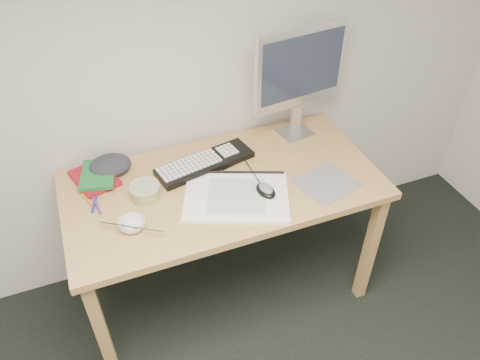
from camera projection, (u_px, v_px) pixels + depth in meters
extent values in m
plane|color=beige|center=(176.00, 34.00, 1.97)|extent=(3.60, 0.00, 3.60)
cube|color=tan|center=(103.00, 335.00, 1.94)|extent=(0.05, 0.05, 0.71)
cube|color=tan|center=(370.00, 249.00, 2.30)|extent=(0.05, 0.05, 0.71)
cube|color=tan|center=(85.00, 236.00, 2.37)|extent=(0.05, 0.05, 0.71)
cube|color=tan|center=(312.00, 176.00, 2.73)|extent=(0.05, 0.05, 0.71)
cube|color=tan|center=(223.00, 186.00, 2.09)|extent=(1.40, 0.70, 0.03)
cube|color=gray|center=(326.00, 183.00, 2.08)|extent=(0.29, 0.27, 0.00)
cube|color=white|center=(236.00, 196.00, 2.00)|extent=(0.53, 0.46, 0.01)
cube|color=black|center=(205.00, 163.00, 2.17)|extent=(0.48, 0.24, 0.03)
cube|color=silver|center=(295.00, 132.00, 2.38)|extent=(0.18, 0.17, 0.01)
cube|color=silver|center=(296.00, 119.00, 2.33)|extent=(0.06, 0.03, 0.16)
cube|color=silver|center=(301.00, 67.00, 2.15)|extent=(0.48, 0.09, 0.39)
cube|color=black|center=(301.00, 66.00, 2.14)|extent=(0.43, 0.06, 0.30)
ellipsoid|color=black|center=(266.00, 189.00, 2.00)|extent=(0.09, 0.12, 0.04)
imported|color=silver|center=(132.00, 225.00, 1.86)|extent=(0.11, 0.11, 0.03)
cylinder|color=silver|center=(132.00, 227.00, 1.82)|extent=(0.23, 0.16, 0.02)
cylinder|color=#E4E250|center=(145.00, 192.00, 1.99)|extent=(0.13, 0.13, 0.06)
cube|color=maroon|center=(95.00, 178.00, 2.09)|extent=(0.22, 0.26, 0.02)
cube|color=#19652E|center=(98.00, 174.00, 2.08)|extent=(0.19, 0.23, 0.02)
ellipsoid|color=#292C32|center=(110.00, 166.00, 2.12)|extent=(0.17, 0.15, 0.07)
cylinder|color=#D86C89|center=(221.00, 177.00, 2.11)|extent=(0.17, 0.05, 0.01)
cylinder|color=tan|center=(228.00, 175.00, 2.12)|extent=(0.13, 0.14, 0.01)
cylinder|color=black|center=(237.00, 163.00, 2.18)|extent=(0.16, 0.05, 0.01)
cylinder|color=#1B2194|center=(94.00, 203.00, 1.97)|extent=(0.04, 0.11, 0.01)
cylinder|color=orange|center=(86.00, 197.00, 2.00)|extent=(0.05, 0.13, 0.01)
cylinder|color=#602485|center=(97.00, 205.00, 1.96)|extent=(0.02, 0.12, 0.01)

